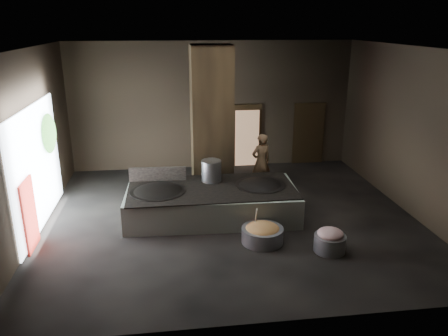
{
  "coord_description": "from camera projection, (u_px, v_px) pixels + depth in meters",
  "views": [
    {
      "loc": [
        -1.6,
        -10.86,
        5.12
      ],
      "look_at": [
        -0.11,
        0.52,
        1.25
      ],
      "focal_mm": 35.0,
      "sensor_mm": 36.0,
      "label": 1
    }
  ],
  "objects": [
    {
      "name": "meat_fill",
      "position": [
        331.0,
        234.0,
        10.11
      ],
      "size": [
        0.61,
        0.61,
        0.23
      ],
      "primitive_type": "ellipsoid",
      "color": "#CE7B80",
      "rests_on": "meat_basin"
    },
    {
      "name": "left_wall",
      "position": [
        27.0,
        145.0,
        10.7
      ],
      "size": [
        0.1,
        9.0,
        4.5
      ],
      "primitive_type": "cube",
      "color": "black",
      "rests_on": "ground"
    },
    {
      "name": "platform_cap",
      "position": [
        212.0,
        188.0,
        11.84
      ],
      "size": [
        4.5,
        2.16,
        0.03
      ],
      "primitive_type": "cube",
      "color": "black",
      "rests_on": "hearth_platform"
    },
    {
      "name": "tree_silhouette",
      "position": [
        49.0,
        133.0,
        11.96
      ],
      "size": [
        0.28,
        1.1,
        1.1
      ],
      "primitive_type": "ellipsoid",
      "color": "#194714",
      "rests_on": "left_opening"
    },
    {
      "name": "floor",
      "position": [
        230.0,
        218.0,
        12.06
      ],
      "size": [
        10.0,
        9.0,
        0.1
      ],
      "primitive_type": "cube",
      "color": "black",
      "rests_on": "ground"
    },
    {
      "name": "wok_left_rim",
      "position": [
        158.0,
        191.0,
        11.61
      ],
      "size": [
        1.48,
        1.48,
        0.05
      ],
      "primitive_type": "cylinder",
      "color": "black",
      "rests_on": "hearth_platform"
    },
    {
      "name": "veg_fill",
      "position": [
        263.0,
        229.0,
        10.55
      ],
      "size": [
        0.83,
        0.83,
        0.26
      ],
      "primitive_type": "ellipsoid",
      "color": "tan",
      "rests_on": "veg_basin"
    },
    {
      "name": "wok_right",
      "position": [
        260.0,
        187.0,
        12.08
      ],
      "size": [
        1.35,
        1.35,
        0.38
      ],
      "primitive_type": "ellipsoid",
      "color": "black",
      "rests_on": "hearth_platform"
    },
    {
      "name": "cook",
      "position": [
        261.0,
        162.0,
        13.76
      ],
      "size": [
        0.76,
        0.61,
        1.82
      ],
      "primitive_type": "imported",
      "rotation": [
        0.0,
        0.0,
        3.46
      ],
      "color": "#9D774F",
      "rests_on": "ground"
    },
    {
      "name": "stock_pot",
      "position": [
        211.0,
        171.0,
        12.26
      ],
      "size": [
        0.56,
        0.56,
        0.6
      ],
      "primitive_type": "cylinder",
      "color": "#B4B8BC",
      "rests_on": "hearth_platform"
    },
    {
      "name": "wok_left",
      "position": [
        158.0,
        194.0,
        11.64
      ],
      "size": [
        1.45,
        1.45,
        0.4
      ],
      "primitive_type": "ellipsoid",
      "color": "black",
      "rests_on": "hearth_platform"
    },
    {
      "name": "meat_basin",
      "position": [
        330.0,
        243.0,
        10.18
      ],
      "size": [
        0.74,
        0.74,
        0.4
      ],
      "primitive_type": "cylinder",
      "rotation": [
        0.0,
        0.0,
        0.0
      ],
      "color": "gray",
      "rests_on": "ground"
    },
    {
      "name": "doorway_far_glow",
      "position": [
        308.0,
        135.0,
        16.4
      ],
      "size": [
        0.78,
        0.04,
        1.83
      ],
      "primitive_type": "cube",
      "color": "#8C6647",
      "rests_on": "ground"
    },
    {
      "name": "veg_basin",
      "position": [
        262.0,
        235.0,
        10.61
      ],
      "size": [
        1.33,
        1.33,
        0.37
      ],
      "primitive_type": "cylinder",
      "rotation": [
        0.0,
        0.0,
        0.39
      ],
      "color": "gray",
      "rests_on": "ground"
    },
    {
      "name": "ladle",
      "position": [
        255.0,
        219.0,
        10.61
      ],
      "size": [
        0.05,
        0.4,
        0.72
      ],
      "primitive_type": "cylinder",
      "rotation": [
        0.49,
        0.0,
        -0.05
      ],
      "color": "#B4B8BC",
      "rests_on": "veg_basin"
    },
    {
      "name": "hearth_platform",
      "position": [
        212.0,
        202.0,
        11.97
      ],
      "size": [
        4.69,
        2.4,
        0.8
      ],
      "primitive_type": "cube",
      "rotation": [
        0.0,
        0.0,
        -0.04
      ],
      "color": "silver",
      "rests_on": "ground"
    },
    {
      "name": "pillar",
      "position": [
        212.0,
        122.0,
        13.07
      ],
      "size": [
        1.2,
        1.2,
        4.5
      ],
      "primitive_type": "cube",
      "color": "black",
      "rests_on": "ground"
    },
    {
      "name": "doorway_near_glow",
      "position": [
        247.0,
        138.0,
        15.97
      ],
      "size": [
        0.88,
        0.04,
        2.07
      ],
      "primitive_type": "cube",
      "color": "#8C6647",
      "rests_on": "ground"
    },
    {
      "name": "pavilion_sliver",
      "position": [
        30.0,
        215.0,
        10.13
      ],
      "size": [
        0.05,
        0.9,
        1.7
      ],
      "primitive_type": "cube",
      "color": "maroon",
      "rests_on": "ground"
    },
    {
      "name": "back_wall",
      "position": [
        212.0,
        106.0,
        15.59
      ],
      "size": [
        10.0,
        0.1,
        4.5
      ],
      "primitive_type": "cube",
      "color": "black",
      "rests_on": "ground"
    },
    {
      "name": "doorway_far",
      "position": [
        308.0,
        134.0,
        16.31
      ],
      "size": [
        1.18,
        0.08,
        2.38
      ],
      "primitive_type": "cube",
      "color": "black",
      "rests_on": "ground"
    },
    {
      "name": "wok_right_rim",
      "position": [
        260.0,
        185.0,
        12.05
      ],
      "size": [
        1.38,
        1.38,
        0.05
      ],
      "primitive_type": "cylinder",
      "color": "black",
      "rests_on": "hearth_platform"
    },
    {
      "name": "splash_guard",
      "position": [
        158.0,
        174.0,
        12.3
      ],
      "size": [
        1.6,
        0.13,
        0.4
      ],
      "primitive_type": "cube",
      "rotation": [
        0.0,
        0.0,
        -0.04
      ],
      "color": "black",
      "rests_on": "hearth_platform"
    },
    {
      "name": "front_wall",
      "position": [
        271.0,
        209.0,
        7.05
      ],
      "size": [
        10.0,
        0.1,
        4.5
      ],
      "primitive_type": "cube",
      "color": "black",
      "rests_on": "ground"
    },
    {
      "name": "ceiling",
      "position": [
        231.0,
        46.0,
        10.58
      ],
      "size": [
        10.0,
        9.0,
        0.1
      ],
      "primitive_type": "cube",
      "color": "black",
      "rests_on": "back_wall"
    },
    {
      "name": "left_opening",
      "position": [
        37.0,
        167.0,
        11.1
      ],
      "size": [
        0.04,
        4.2,
        3.1
      ],
      "primitive_type": "cube",
      "color": "white",
      "rests_on": "ground"
    },
    {
      "name": "doorway_near",
      "position": [
        245.0,
        136.0,
        16.02
      ],
      "size": [
        1.18,
        0.08,
        2.38
      ],
      "primitive_type": "cube",
      "color": "black",
      "rests_on": "ground"
    },
    {
      "name": "right_wall",
      "position": [
        413.0,
        132.0,
        11.94
      ],
      "size": [
        0.1,
        9.0,
        4.5
      ],
      "primitive_type": "cube",
      "color": "black",
      "rests_on": "ground"
    }
  ]
}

